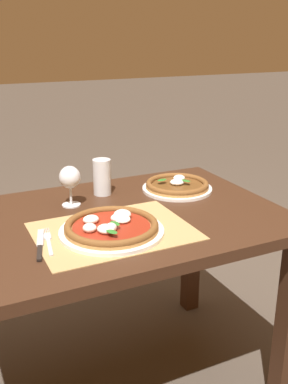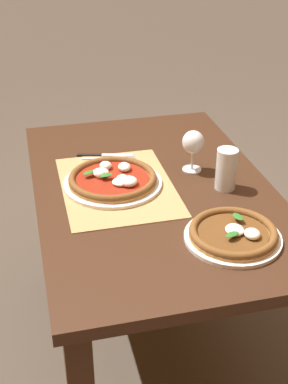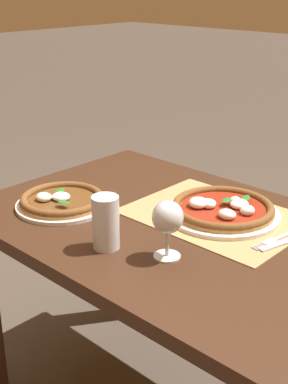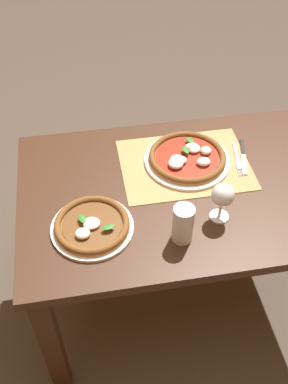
{
  "view_description": "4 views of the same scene",
  "coord_description": "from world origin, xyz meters",
  "px_view_note": "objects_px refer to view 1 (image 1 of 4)",
  "views": [
    {
      "loc": [
        -0.52,
        -1.38,
        1.36
      ],
      "look_at": [
        0.15,
        0.03,
        0.8
      ],
      "focal_mm": 42.0,
      "sensor_mm": 36.0,
      "label": 1
    },
    {
      "loc": [
        1.56,
        -0.41,
        1.65
      ],
      "look_at": [
        0.14,
        -0.07,
        0.81
      ],
      "focal_mm": 50.0,
      "sensor_mm": 36.0,
      "label": 2
    },
    {
      "loc": [
        -0.87,
        1.09,
        1.41
      ],
      "look_at": [
        0.12,
        0.03,
        0.82
      ],
      "focal_mm": 50.0,
      "sensor_mm": 36.0,
      "label": 3
    },
    {
      "loc": [
        0.35,
        1.16,
        1.95
      ],
      "look_at": [
        0.16,
        0.05,
        0.79
      ],
      "focal_mm": 42.0,
      "sensor_mm": 36.0,
      "label": 4
    }
  ],
  "objects_px": {
    "wine_glass": "(70,179)",
    "fork": "(48,241)",
    "pizza_far": "(177,186)",
    "pint_glass": "(102,178)",
    "knife": "(40,244)",
    "pizza_near": "(111,227)"
  },
  "relations": [
    {
      "from": "pizza_near",
      "to": "knife",
      "type": "height_order",
      "value": "pizza_near"
    },
    {
      "from": "pizza_far",
      "to": "knife",
      "type": "height_order",
      "value": "pizza_far"
    },
    {
      "from": "fork",
      "to": "knife",
      "type": "xyz_separation_m",
      "value": [
        -0.03,
        -0.01,
        0.0
      ]
    },
    {
      "from": "pizza_near",
      "to": "wine_glass",
      "type": "bearing_deg",
      "value": 98.31
    },
    {
      "from": "fork",
      "to": "knife",
      "type": "bearing_deg",
      "value": -158.92
    },
    {
      "from": "pizza_near",
      "to": "pint_glass",
      "type": "distance_m",
      "value": 0.39
    },
    {
      "from": "pizza_far",
      "to": "pint_glass",
      "type": "bearing_deg",
      "value": 163.36
    },
    {
      "from": "pizza_near",
      "to": "knife",
      "type": "bearing_deg",
      "value": 176.96
    },
    {
      "from": "pizza_near",
      "to": "pint_glass",
      "type": "xyz_separation_m",
      "value": [
        0.11,
        0.37,
        0.05
      ]
    },
    {
      "from": "wine_glass",
      "to": "fork",
      "type": "xyz_separation_m",
      "value": [
        -0.16,
        -0.28,
        -0.1
      ]
    },
    {
      "from": "wine_glass",
      "to": "pint_glass",
      "type": "bearing_deg",
      "value": 24.62
    },
    {
      "from": "pint_glass",
      "to": "pizza_far",
      "type": "bearing_deg",
      "value": -16.64
    },
    {
      "from": "wine_glass",
      "to": "fork",
      "type": "distance_m",
      "value": 0.34
    },
    {
      "from": "pint_glass",
      "to": "knife",
      "type": "xyz_separation_m",
      "value": [
        -0.34,
        -0.36,
        -0.06
      ]
    },
    {
      "from": "pint_glass",
      "to": "knife",
      "type": "relative_size",
      "value": 0.68
    },
    {
      "from": "pizza_far",
      "to": "fork",
      "type": "distance_m",
      "value": 0.66
    },
    {
      "from": "pizza_near",
      "to": "pizza_far",
      "type": "bearing_deg",
      "value": 34.91
    },
    {
      "from": "pizza_far",
      "to": "knife",
      "type": "distance_m",
      "value": 0.69
    },
    {
      "from": "pizza_near",
      "to": "pizza_far",
      "type": "xyz_separation_m",
      "value": [
        0.41,
        0.28,
        -0.0
      ]
    },
    {
      "from": "pizza_near",
      "to": "fork",
      "type": "height_order",
      "value": "pizza_near"
    },
    {
      "from": "pizza_near",
      "to": "knife",
      "type": "relative_size",
      "value": 1.61
    },
    {
      "from": "pizza_near",
      "to": "pizza_far",
      "type": "relative_size",
      "value": 1.18
    }
  ]
}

